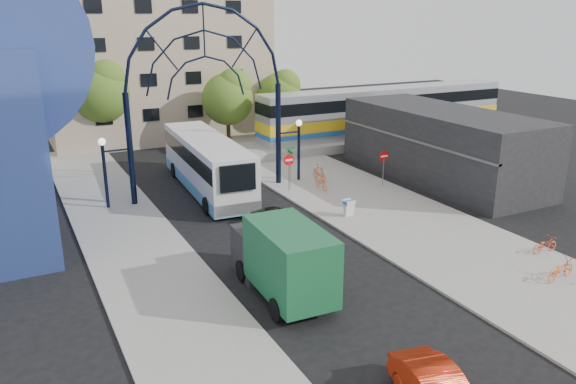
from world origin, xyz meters
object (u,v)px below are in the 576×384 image
street_name_sign (290,159)px  bike_far_c (561,269)px  gateway_arch (205,62)px  tree_north_a (229,96)px  stop_sign (289,163)px  green_truck (281,258)px  black_suv (283,221)px  tree_north_b (101,90)px  bike_near_a (321,182)px  train_car (386,110)px  bike_far_a (545,245)px  tree_north_c (281,93)px  city_bus (207,163)px  sandwich_board (349,206)px  do_not_enter_sign (384,160)px  bike_near_b (319,172)px

street_name_sign → bike_far_c: (4.26, -17.82, -1.52)m
gateway_arch → tree_north_a: bearing=62.8°
stop_sign → green_truck: size_ratio=0.38×
black_suv → stop_sign: bearing=45.3°
tree_north_b → bike_near_a: bearing=-59.8°
train_car → bike_far_a: train_car is taller
tree_north_c → city_bus: size_ratio=0.49×
city_bus → sandwich_board: bearing=-55.2°
street_name_sign → tree_north_b: size_ratio=0.35×
bike_far_c → gateway_arch: bearing=18.8°
train_car → bike_far_a: bearing=-109.2°
bike_far_c → black_suv: bearing=29.1°
do_not_enter_sign → tree_north_b: bearing=126.7°
street_name_sign → sandwich_board: 6.78m
train_car → green_truck: bearing=-134.4°
tree_north_a → black_suv: size_ratio=1.74×
sandwich_board → bike_near_a: 5.54m
do_not_enter_sign → train_car: size_ratio=0.10×
tree_north_a → bike_far_a: size_ratio=4.59×
gateway_arch → do_not_enter_sign: bearing=-20.0°
train_car → bike_near_b: 15.14m
tree_north_a → tree_north_c: tree_north_a is taller
gateway_arch → stop_sign: (4.80, -2.00, -6.56)m
tree_north_a → bike_far_c: bearing=-83.9°
gateway_arch → bike_far_c: (9.46, -19.22, -7.95)m
green_truck → bike_far_a: bearing=-7.7°
black_suv → tree_north_b: bearing=87.5°
sandwich_board → bike_near_b: 7.61m
tree_north_a → tree_north_b: (-10.00, 4.00, 0.66)m
gateway_arch → black_suv: 11.46m
tree_north_c → bike_near_a: 17.76m
do_not_enter_sign → city_bus: size_ratio=0.19×
stop_sign → sandwich_board: (0.80, -6.02, -1.25)m
bike_far_c → tree_north_c: bearing=-12.0°
train_car → tree_north_c: (-7.88, 5.93, 1.37)m
tree_north_a → bike_far_c: tree_north_a is taller
sandwich_board → city_bus: (-5.46, 9.00, 1.12)m
train_car → green_truck: train_car is taller
tree_north_c → sandwich_board: bearing=-106.5°
bike_far_c → bike_far_a: bearing=-46.0°
black_suv → bike_near_a: bearing=29.4°
tree_north_b → sandwich_board: bearing=-68.4°
gateway_arch → tree_north_a: gateway_arch is taller
bike_far_c → city_bus: bearing=17.4°
stop_sign → do_not_enter_sign: size_ratio=1.01×
sandwich_board → stop_sign: bearing=97.6°
bike_near_b → bike_far_c: (1.61, -18.47, -0.06)m
bike_far_a → train_car: bearing=-16.4°
bike_far_c → green_truck: bearing=60.3°
bike_near_b → do_not_enter_sign: bearing=-44.6°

